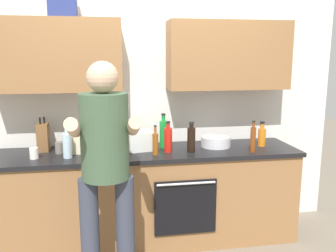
{
  "coord_description": "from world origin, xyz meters",
  "views": [
    {
      "loc": [
        -0.36,
        -3.23,
        1.77
      ],
      "look_at": [
        0.17,
        -0.1,
        1.15
      ],
      "focal_mm": 38.45,
      "sensor_mm": 36.0,
      "label": 1
    }
  ],
  "objects_px": {
    "mixing_bowl": "(216,141)",
    "grocery_bag_produce": "(140,141)",
    "bottle_syrup": "(155,143)",
    "cup_stoneware": "(59,148)",
    "bottle_juice": "(262,136)",
    "bottle_soda": "(163,133)",
    "bottle_hotsauce": "(168,139)",
    "bottle_vinegar": "(253,139)",
    "person_standing": "(105,162)",
    "grocery_bag_rice": "(85,143)",
    "bottle_oil": "(96,147)",
    "cup_coffee": "(34,153)",
    "cup_ceramic": "(122,150)",
    "bottle_water": "(67,145)",
    "bottle_soy": "(191,139)",
    "knife_block": "(43,137)"
  },
  "relations": [
    {
      "from": "mixing_bowl",
      "to": "grocery_bag_produce",
      "type": "bearing_deg",
      "value": -179.48
    },
    {
      "from": "bottle_syrup",
      "to": "cup_stoneware",
      "type": "xyz_separation_m",
      "value": [
        -0.86,
        0.19,
        -0.05
      ]
    },
    {
      "from": "bottle_juice",
      "to": "bottle_soda",
      "type": "relative_size",
      "value": 0.73
    },
    {
      "from": "bottle_hotsauce",
      "to": "bottle_vinegar",
      "type": "height_order",
      "value": "bottle_vinegar"
    },
    {
      "from": "person_standing",
      "to": "grocery_bag_produce",
      "type": "xyz_separation_m",
      "value": [
        0.31,
        0.78,
        -0.04
      ]
    },
    {
      "from": "bottle_syrup",
      "to": "grocery_bag_rice",
      "type": "xyz_separation_m",
      "value": [
        -0.63,
        0.21,
        -0.03
      ]
    },
    {
      "from": "person_standing",
      "to": "bottle_oil",
      "type": "distance_m",
      "value": 0.59
    },
    {
      "from": "cup_coffee",
      "to": "grocery_bag_rice",
      "type": "distance_m",
      "value": 0.45
    },
    {
      "from": "bottle_vinegar",
      "to": "grocery_bag_produce",
      "type": "relative_size",
      "value": 1.28
    },
    {
      "from": "cup_coffee",
      "to": "cup_ceramic",
      "type": "xyz_separation_m",
      "value": [
        0.75,
        0.0,
        -0.01
      ]
    },
    {
      "from": "bottle_syrup",
      "to": "bottle_juice",
      "type": "relative_size",
      "value": 1.1
    },
    {
      "from": "bottle_oil",
      "to": "bottle_water",
      "type": "relative_size",
      "value": 0.78
    },
    {
      "from": "bottle_juice",
      "to": "cup_coffee",
      "type": "xyz_separation_m",
      "value": [
        -2.12,
        -0.09,
        -0.05
      ]
    },
    {
      "from": "person_standing",
      "to": "bottle_oil",
      "type": "height_order",
      "value": "person_standing"
    },
    {
      "from": "mixing_bowl",
      "to": "bottle_oil",
      "type": "bearing_deg",
      "value": -169.55
    },
    {
      "from": "bottle_oil",
      "to": "bottle_water",
      "type": "bearing_deg",
      "value": 171.07
    },
    {
      "from": "cup_coffee",
      "to": "bottle_juice",
      "type": "bearing_deg",
      "value": 2.55
    },
    {
      "from": "grocery_bag_produce",
      "to": "grocery_bag_rice",
      "type": "bearing_deg",
      "value": 177.35
    },
    {
      "from": "bottle_oil",
      "to": "cup_stoneware",
      "type": "bearing_deg",
      "value": 149.43
    },
    {
      "from": "bottle_syrup",
      "to": "cup_ceramic",
      "type": "xyz_separation_m",
      "value": [
        -0.3,
        0.05,
        -0.06
      ]
    },
    {
      "from": "bottle_juice",
      "to": "bottle_vinegar",
      "type": "height_order",
      "value": "bottle_vinegar"
    },
    {
      "from": "person_standing",
      "to": "bottle_vinegar",
      "type": "bearing_deg",
      "value": 21.83
    },
    {
      "from": "bottle_soda",
      "to": "cup_ceramic",
      "type": "distance_m",
      "value": 0.46
    },
    {
      "from": "cup_ceramic",
      "to": "bottle_soda",
      "type": "bearing_deg",
      "value": 25.74
    },
    {
      "from": "person_standing",
      "to": "cup_stoneware",
      "type": "distance_m",
      "value": 0.89
    },
    {
      "from": "cup_coffee",
      "to": "grocery_bag_produce",
      "type": "bearing_deg",
      "value": 8.88
    },
    {
      "from": "bottle_hotsauce",
      "to": "cup_ceramic",
      "type": "height_order",
      "value": "bottle_hotsauce"
    },
    {
      "from": "cup_stoneware",
      "to": "mixing_bowl",
      "type": "height_order",
      "value": "cup_stoneware"
    },
    {
      "from": "cup_ceramic",
      "to": "grocery_bag_produce",
      "type": "distance_m",
      "value": 0.23
    },
    {
      "from": "bottle_soda",
      "to": "bottle_hotsauce",
      "type": "bearing_deg",
      "value": -84.44
    },
    {
      "from": "cup_coffee",
      "to": "person_standing",
      "type": "bearing_deg",
      "value": -46.34
    },
    {
      "from": "grocery_bag_rice",
      "to": "bottle_soda",
      "type": "bearing_deg",
      "value": 2.5
    },
    {
      "from": "bottle_hotsauce",
      "to": "mixing_bowl",
      "type": "height_order",
      "value": "bottle_hotsauce"
    },
    {
      "from": "person_standing",
      "to": "grocery_bag_rice",
      "type": "height_order",
      "value": "person_standing"
    },
    {
      "from": "bottle_water",
      "to": "bottle_soy",
      "type": "bearing_deg",
      "value": 0.36
    },
    {
      "from": "bottle_juice",
      "to": "mixing_bowl",
      "type": "relative_size",
      "value": 0.84
    },
    {
      "from": "bottle_vinegar",
      "to": "cup_ceramic",
      "type": "xyz_separation_m",
      "value": [
        -1.19,
        0.11,
        -0.08
      ]
    },
    {
      "from": "cup_coffee",
      "to": "mixing_bowl",
      "type": "bearing_deg",
      "value": 5.17
    },
    {
      "from": "bottle_soda",
      "to": "bottle_juice",
      "type": "bearing_deg",
      "value": -6.28
    },
    {
      "from": "mixing_bowl",
      "to": "bottle_juice",
      "type": "bearing_deg",
      "value": -7.2
    },
    {
      "from": "person_standing",
      "to": "knife_block",
      "type": "xyz_separation_m",
      "value": [
        -0.57,
        0.9,
        -0.0
      ]
    },
    {
      "from": "bottle_oil",
      "to": "cup_ceramic",
      "type": "height_order",
      "value": "bottle_oil"
    },
    {
      "from": "grocery_bag_produce",
      "to": "grocery_bag_rice",
      "type": "xyz_separation_m",
      "value": [
        -0.5,
        0.02,
        -0.01
      ]
    },
    {
      "from": "bottle_hotsauce",
      "to": "bottle_water",
      "type": "xyz_separation_m",
      "value": [
        -0.89,
        -0.05,
        -0.0
      ]
    },
    {
      "from": "bottle_hotsauce",
      "to": "cup_ceramic",
      "type": "relative_size",
      "value": 3.4
    },
    {
      "from": "cup_ceramic",
      "to": "mixing_bowl",
      "type": "height_order",
      "value": "mixing_bowl"
    },
    {
      "from": "cup_coffee",
      "to": "cup_stoneware",
      "type": "relative_size",
      "value": 0.92
    },
    {
      "from": "cup_coffee",
      "to": "bottle_oil",
      "type": "bearing_deg",
      "value": -6.32
    },
    {
      "from": "bottle_oil",
      "to": "cup_ceramic",
      "type": "bearing_deg",
      "value": 15.67
    },
    {
      "from": "mixing_bowl",
      "to": "bottle_hotsauce",
      "type": "bearing_deg",
      "value": -166.06
    }
  ]
}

